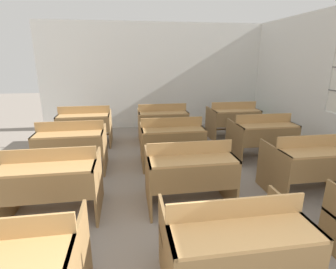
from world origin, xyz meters
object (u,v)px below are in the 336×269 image
Objects in this scene: bench_back_left at (85,125)px; bench_back_right at (233,119)px; bench_third_left at (72,145)px; bench_second_center at (189,172)px; bench_front_center at (233,245)px; bench_back_center at (163,122)px; bench_second_right at (310,163)px; bench_second_left at (52,181)px; bench_third_center at (172,140)px; bench_third_right at (262,135)px; wastepaper_bin at (254,121)px.

bench_back_right is at bearing 0.24° from bench_back_left.
bench_third_left and bench_back_left have the same top height.
bench_third_left is at bearing 141.47° from bench_second_center.
bench_back_right is at bearing 67.76° from bench_front_center.
bench_back_center is at bearing 38.91° from bench_third_left.
bench_second_right is at bearing -58.18° from bench_back_center.
bench_third_left is at bearing 158.63° from bench_second_right.
bench_second_left is 4.44m from bench_back_right.
bench_back_left is 1.00× the size of bench_back_right.
bench_third_left is at bearing 122.32° from bench_front_center.
bench_front_center is 2.24m from bench_second_left.
bench_third_left is (-3.48, 1.36, 0.00)m from bench_second_right.
bench_third_right is (1.76, 0.02, 0.00)m from bench_third_center.
bench_third_left is at bearing -91.03° from bench_back_left.
bench_back_center is at bearing -163.43° from wastepaper_bin.
bench_front_center is 5.68m from wastepaper_bin.
bench_second_left is at bearing -90.11° from bench_back_left.
bench_third_center is at bearing 141.90° from bench_second_right.
bench_back_left is 4.51m from wastepaper_bin.
bench_third_center is (1.71, 1.37, 0.00)m from bench_second_left.
bench_back_right is at bearing 58.01° from bench_second_center.
bench_back_left and bench_back_center have the same top height.
bench_second_left is 1.00× the size of bench_third_left.
bench_second_left is 1.00× the size of bench_back_right.
bench_second_left is at bearing -89.16° from bench_third_left.
bench_third_center is 2.78× the size of wastepaper_bin.
bench_back_right is at bearing 38.87° from bench_second_left.
bench_second_left and bench_third_center have the same top height.
bench_back_left is 1.00× the size of bench_back_center.
bench_front_center is 1.40m from bench_second_center.
wastepaper_bin is at bearing 66.29° from bench_third_right.
bench_second_right is 1.00× the size of bench_third_right.
bench_second_left is 2.20m from bench_third_center.
bench_second_left is 1.00× the size of bench_third_right.
bench_back_right is (3.48, 1.42, 0.00)m from bench_third_left.
bench_third_right is 2.78× the size of wastepaper_bin.
bench_front_center is 1.00× the size of bench_second_left.
bench_back_right is 2.78× the size of wastepaper_bin.
bench_second_right is (1.72, 1.42, 0.00)m from bench_front_center.
wastepaper_bin is (4.43, 0.81, -0.27)m from bench_back_left.
wastepaper_bin is (0.96, 2.19, -0.27)m from bench_third_right.
bench_second_center is 1.00× the size of bench_back_left.
bench_second_center is at bearing -179.55° from bench_second_right.
bench_third_center is at bearing -141.02° from bench_back_right.
wastepaper_bin is at bearing 10.42° from bench_back_left.
bench_back_right is at bearing 90.15° from bench_second_right.
bench_third_right and bench_back_left have the same top height.
wastepaper_bin is at bearing 52.86° from bench_second_center.
bench_back_right is (-0.01, 2.78, 0.00)m from bench_second_right.
bench_second_right is 2.78× the size of wastepaper_bin.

